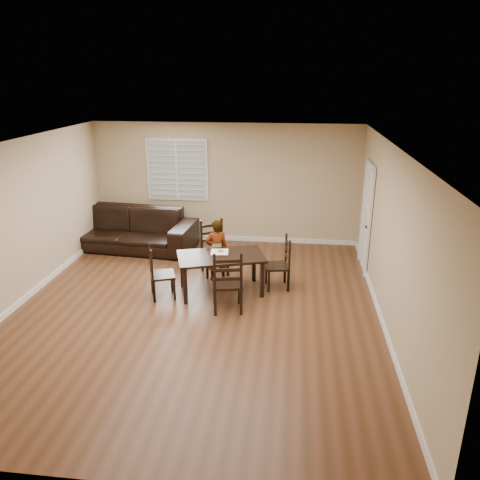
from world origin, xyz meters
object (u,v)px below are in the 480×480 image
object	(u,v)px
chair_left	(156,274)
child	(217,250)
chair_near	(213,248)
chair_far	(228,286)
dining_table	(221,260)
sofa	(126,229)
donut	(221,251)
chair_right	(284,265)

from	to	relation	value
chair_left	child	bearing A→B (deg)	-68.21
chair_near	chair_far	size ratio (longest dim) A/B	0.98
dining_table	sofa	bearing A→B (deg)	123.29
sofa	chair_near	bearing A→B (deg)	-21.63
chair_far	chair_near	bearing A→B (deg)	-83.62
dining_table	chair_far	world-z (taller)	chair_far
child	donut	bearing A→B (deg)	89.03
dining_table	chair_left	xyz separation A→B (m)	(-1.08, -0.35, -0.18)
chair_near	chair_far	distance (m)	1.77
chair_right	chair_far	bearing A→B (deg)	-48.76
sofa	chair_left	bearing A→B (deg)	-54.67
chair_left	sofa	bearing A→B (deg)	8.76
chair_near	chair_right	distance (m)	1.52
dining_table	child	xyz separation A→B (m)	(-0.16, 0.52, -0.02)
chair_far	chair_right	size ratio (longest dim) A/B	1.11
dining_table	chair_left	bearing A→B (deg)	-179.61
chair_near	child	bearing A→B (deg)	-95.39
chair_near	chair_left	xyz separation A→B (m)	(-0.78, -1.27, -0.04)
chair_left	chair_right	world-z (taller)	chair_right
chair_far	sofa	distance (m)	3.86
chair_far	donut	bearing A→B (deg)	-85.64
donut	sofa	world-z (taller)	sofa
donut	sofa	xyz separation A→B (m)	(-2.42, 1.83, -0.28)
dining_table	donut	distance (m)	0.20
donut	sofa	bearing A→B (deg)	142.90
chair_right	donut	size ratio (longest dim) A/B	9.03
chair_right	child	size ratio (longest dim) A/B	0.82
child	chair_right	bearing A→B (deg)	150.27
child	sofa	world-z (taller)	child
chair_left	child	world-z (taller)	child
dining_table	chair_right	world-z (taller)	chair_right
dining_table	chair_left	world-z (taller)	chair_left
chair_far	child	size ratio (longest dim) A/B	0.91
sofa	dining_table	bearing A→B (deg)	-34.02
chair_far	sofa	size ratio (longest dim) A/B	0.35
dining_table	chair_right	size ratio (longest dim) A/B	1.73
chair_left	chair_far	bearing A→B (deg)	-129.34
chair_far	chair_right	xyz separation A→B (m)	(0.86, 1.11, -0.05)
chair_left	dining_table	bearing A→B (deg)	-93.50
dining_table	chair_right	distance (m)	1.15
chair_left	chair_near	bearing A→B (deg)	-53.01
chair_left	donut	size ratio (longest dim) A/B	8.90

